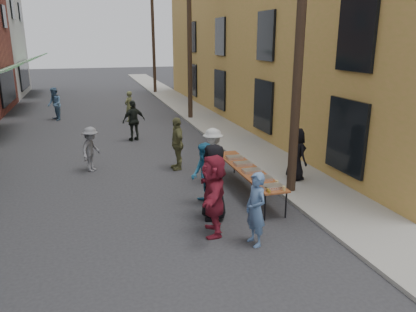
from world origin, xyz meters
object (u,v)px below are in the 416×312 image
guest_front_a (214,182)px  utility_pole_far (153,37)px  utility_pole_mid (189,37)px  serving_table (248,170)px  utility_pole_near (300,34)px  catering_tray_sausage (272,187)px  guest_front_c (205,175)px  server (296,154)px

guest_front_a → utility_pole_far: bearing=-177.4°
utility_pole_mid → serving_table: (-1.24, -11.64, -3.79)m
utility_pole_near → utility_pole_mid: 12.00m
utility_pole_near → utility_pole_far: 24.00m
catering_tray_sausage → guest_front_c: bearing=142.5°
server → guest_front_a: bearing=111.2°
guest_front_c → server: (3.29, 1.00, 0.05)m
guest_front_c → server: guest_front_c is taller
guest_front_a → guest_front_c: size_ratio=1.10×
utility_pole_far → guest_front_c: bearing=-96.4°
server → utility_pole_mid: bearing=-4.9°
utility_pole_mid → guest_front_a: (-2.70, -12.99, -3.53)m
utility_pole_near → guest_front_c: 4.52m
catering_tray_sausage → guest_front_a: (-1.46, 0.29, 0.18)m
utility_pole_near → guest_front_c: size_ratio=5.14×
guest_front_a → serving_table: bearing=141.5°
utility_pole_mid → utility_pole_far: size_ratio=1.00×
utility_pole_near → catering_tray_sausage: size_ratio=18.00×
utility_pole_near → utility_pole_far: same height
utility_pole_near → serving_table: bearing=163.7°
utility_pole_far → server: (0.59, -23.16, -3.58)m
utility_pole_near → guest_front_a: bearing=-159.8°
utility_pole_far → utility_pole_near: bearing=-90.0°
guest_front_a → guest_front_c: guest_front_a is taller
catering_tray_sausage → guest_front_a: 1.50m
utility_pole_far → serving_table: 23.97m
server → serving_table: bearing=96.7°
utility_pole_near → server: bearing=54.9°
guest_front_c → utility_pole_mid: bearing=166.0°
utility_pole_far → server: utility_pole_far is taller
serving_table → guest_front_c: (-1.46, -0.53, 0.16)m
utility_pole_far → guest_front_a: 25.39m
server → catering_tray_sausage: bearing=131.4°
server → guest_front_c: bearing=99.0°
utility_pole_far → serving_table: bearing=-93.0°
serving_table → utility_pole_far: bearing=87.0°
guest_front_a → guest_front_c: bearing=-171.3°
utility_pole_mid → catering_tray_sausage: utility_pole_mid is taller
utility_pole_near → guest_front_c: (-2.70, -0.16, -3.62)m
utility_pole_mid → guest_front_a: utility_pole_mid is taller
utility_pole_mid → utility_pole_near: bearing=-90.0°
utility_pole_mid → catering_tray_sausage: (-1.24, -13.29, -3.71)m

